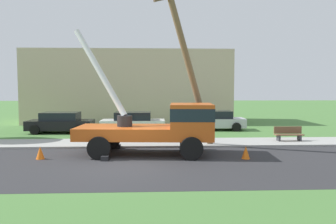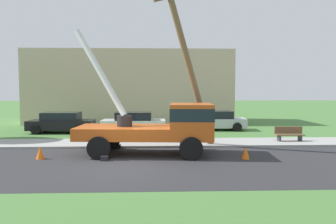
% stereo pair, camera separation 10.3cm
% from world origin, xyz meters
% --- Properties ---
extents(ground_plane, '(120.00, 120.00, 0.00)m').
position_xyz_m(ground_plane, '(0.00, 12.00, 0.00)').
color(ground_plane, '#477538').
extents(road_asphalt, '(80.00, 7.27, 0.01)m').
position_xyz_m(road_asphalt, '(0.00, 0.00, 0.00)').
color(road_asphalt, '#2B2B2D').
rests_on(road_asphalt, ground).
extents(sidewalk_strip, '(80.00, 2.71, 0.10)m').
position_xyz_m(sidewalk_strip, '(0.00, 4.99, 0.05)').
color(sidewalk_strip, '#9E9E99').
rests_on(sidewalk_strip, ground).
extents(utility_truck, '(6.74, 3.24, 5.98)m').
position_xyz_m(utility_truck, '(1.55, 1.99, 1.41)').
color(utility_truck, '#C65119').
rests_on(utility_truck, ground).
extents(leaning_utility_pole, '(3.29, 1.69, 8.65)m').
position_xyz_m(leaning_utility_pole, '(2.85, 3.65, 4.43)').
color(leaning_utility_pole, brown).
rests_on(leaning_utility_pole, ground).
extents(traffic_cone_ahead, '(0.36, 0.36, 0.56)m').
position_xyz_m(traffic_cone_ahead, '(5.10, 0.81, 0.28)').
color(traffic_cone_ahead, orange).
rests_on(traffic_cone_ahead, ground).
extents(traffic_cone_behind, '(0.36, 0.36, 0.56)m').
position_xyz_m(traffic_cone_behind, '(-3.80, 1.15, 0.28)').
color(traffic_cone_behind, orange).
rests_on(traffic_cone_behind, ground).
extents(parked_sedan_black, '(4.43, 2.06, 1.42)m').
position_xyz_m(parked_sedan_black, '(-5.30, 9.82, 0.71)').
color(parked_sedan_black, black).
rests_on(parked_sedan_black, ground).
extents(parked_sedan_white, '(4.42, 2.05, 1.42)m').
position_xyz_m(parked_sedan_white, '(-0.32, 9.84, 0.71)').
color(parked_sedan_white, silver).
rests_on(parked_sedan_white, ground).
extents(parked_sedan_silver, '(4.48, 2.16, 1.42)m').
position_xyz_m(parked_sedan_silver, '(5.61, 10.92, 0.71)').
color(parked_sedan_silver, '#B7B7BF').
rests_on(parked_sedan_silver, ground).
extents(park_bench, '(1.60, 0.45, 0.90)m').
position_xyz_m(park_bench, '(8.75, 5.05, 0.46)').
color(park_bench, brown).
rests_on(park_bench, ground).
extents(lowrise_building_backdrop, '(18.00, 6.00, 6.40)m').
position_xyz_m(lowrise_building_backdrop, '(-1.04, 17.59, 3.20)').
color(lowrise_building_backdrop, '#C6B293').
rests_on(lowrise_building_backdrop, ground).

